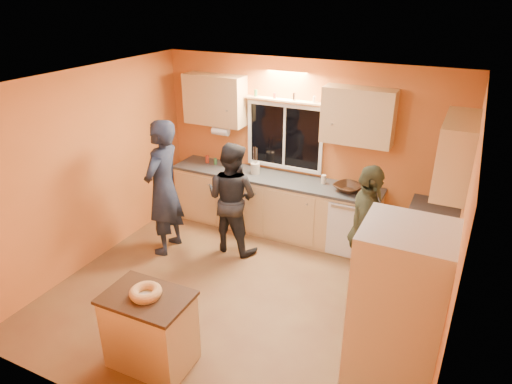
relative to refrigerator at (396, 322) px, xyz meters
The scene contains 14 objects.
ground 2.24m from the refrigerator, 157.06° to the left, with size 4.50×4.50×0.00m, color brown.
room_shell 2.26m from the refrigerator, 145.60° to the left, with size 4.54×4.04×2.61m.
back_counter 3.16m from the refrigerator, 126.89° to the left, with size 4.23×0.62×0.90m.
right_counter 1.38m from the refrigerator, 87.36° to the left, with size 0.62×1.84×0.90m.
refrigerator is the anchor object (origin of this frame).
island 2.33m from the refrigerator, 165.91° to the right, with size 0.85×0.58×0.81m.
bundt_pastry 2.28m from the refrigerator, 165.91° to the right, with size 0.31×0.31×0.09m, color tan.
person_left 3.63m from the refrigerator, 158.61° to the left, with size 0.70×0.46×1.93m, color black.
person_center 3.09m from the refrigerator, 145.40° to the left, with size 0.78×0.61×1.61m, color black.
person_right 1.61m from the refrigerator, 112.36° to the left, with size 0.99×0.41×1.70m, color #3A3D27.
mixing_bowl 2.72m from the refrigerator, 113.93° to the left, with size 0.38×0.38×0.09m, color black.
utensil_crock 3.57m from the refrigerator, 135.49° to the left, with size 0.14×0.14×0.17m, color beige.
potted_plant 0.83m from the refrigerator, 84.42° to the left, with size 0.26×0.23×0.29m, color gray.
red_box 1.13m from the refrigerator, 89.53° to the left, with size 0.16×0.12×0.07m, color #B0331B.
Camera 1 is at (2.16, -4.08, 3.49)m, focal length 32.00 mm.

